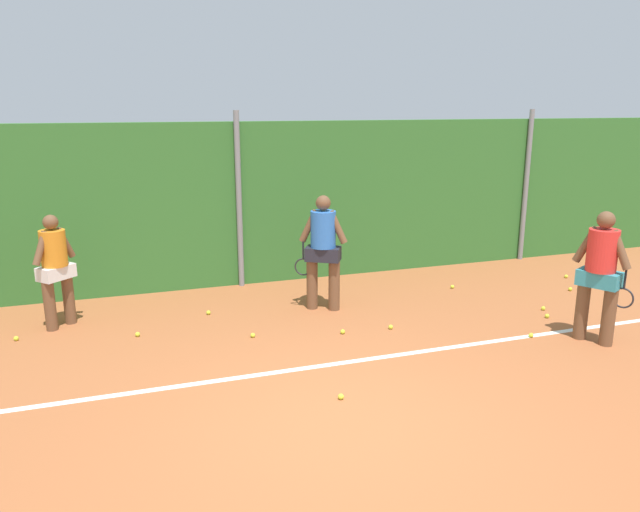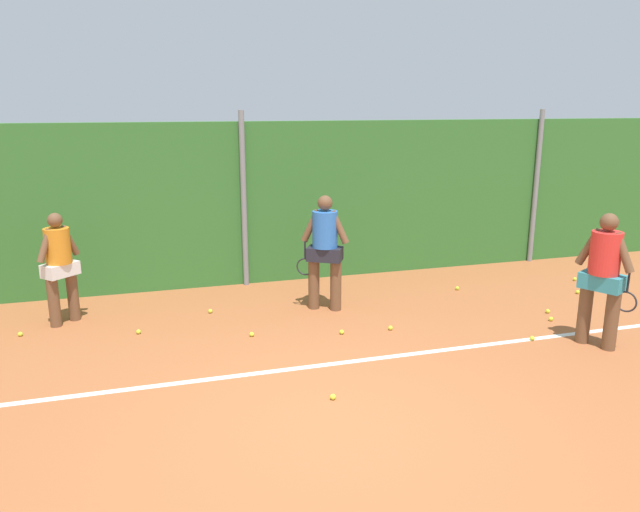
% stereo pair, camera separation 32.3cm
% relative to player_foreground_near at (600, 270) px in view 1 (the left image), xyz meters
% --- Properties ---
extents(ground_plane, '(31.86, 31.86, 0.00)m').
position_rel_player_foreground_near_xyz_m(ground_plane, '(-4.08, 0.55, -1.02)').
color(ground_plane, '#A85B33').
extents(hedge_fence_backdrop, '(20.71, 0.25, 2.90)m').
position_rel_player_foreground_near_xyz_m(hedge_fence_backdrop, '(-4.08, 4.34, 0.43)').
color(hedge_fence_backdrop, '#33702D').
rests_on(hedge_fence_backdrop, ground_plane).
extents(fence_post_center, '(0.10, 0.10, 3.09)m').
position_rel_player_foreground_near_xyz_m(fence_post_center, '(-4.08, 4.17, 0.52)').
color(fence_post_center, gray).
rests_on(fence_post_center, ground_plane).
extents(fence_post_right, '(0.10, 0.10, 3.09)m').
position_rel_player_foreground_near_xyz_m(fence_post_right, '(1.90, 4.17, 0.52)').
color(fence_post_right, gray).
rests_on(fence_post_right, ground_plane).
extents(court_baseline_paint, '(15.14, 0.10, 0.01)m').
position_rel_player_foreground_near_xyz_m(court_baseline_paint, '(-4.08, 0.43, -1.02)').
color(court_baseline_paint, white).
rests_on(court_baseline_paint, ground_plane).
extents(player_foreground_near, '(0.53, 0.73, 1.83)m').
position_rel_player_foreground_near_xyz_m(player_foreground_near, '(0.00, 0.00, 0.00)').
color(player_foreground_near, brown).
rests_on(player_foreground_near, ground_plane).
extents(player_midcourt, '(0.77, 0.54, 1.83)m').
position_rel_player_foreground_near_xyz_m(player_midcourt, '(-3.10, 2.48, 0.00)').
color(player_midcourt, brown).
rests_on(player_midcourt, ground_plane).
extents(player_backcourt_far, '(0.56, 0.54, 1.68)m').
position_rel_player_foreground_near_xyz_m(player_backcourt_far, '(-7.01, 2.97, -0.08)').
color(player_backcourt_far, brown).
rests_on(player_backcourt_far, ground_plane).
extents(tennis_ball_0, '(0.07, 0.07, 0.07)m').
position_rel_player_foreground_near_xyz_m(tennis_ball_0, '(-4.43, 1.64, -0.99)').
color(tennis_ball_0, '#CCDB33').
rests_on(tennis_ball_0, ground_plane).
extents(tennis_ball_1, '(0.07, 0.07, 0.07)m').
position_rel_player_foreground_near_xyz_m(tennis_ball_1, '(-3.18, 1.36, -0.99)').
color(tennis_ball_1, '#CCDB33').
rests_on(tennis_ball_1, ground_plane).
extents(tennis_ball_2, '(0.07, 0.07, 0.07)m').
position_rel_player_foreground_near_xyz_m(tennis_ball_2, '(-2.45, 1.32, -0.99)').
color(tennis_ball_2, '#CCDB33').
rests_on(tennis_ball_2, ground_plane).
extents(tennis_ball_3, '(0.07, 0.07, 0.07)m').
position_rel_player_foreground_near_xyz_m(tennis_ball_3, '(0.21, 1.29, -0.99)').
color(tennis_ball_3, '#CCDB33').
rests_on(tennis_ball_3, ground_plane).
extents(tennis_ball_4, '(0.07, 0.07, 0.07)m').
position_rel_player_foreground_near_xyz_m(tennis_ball_4, '(0.03, 0.98, -0.99)').
color(tennis_ball_4, '#CCDB33').
rests_on(tennis_ball_4, ground_plane).
extents(tennis_ball_6, '(0.07, 0.07, 0.07)m').
position_rel_player_foreground_near_xyz_m(tennis_ball_6, '(-4.88, 2.79, -0.99)').
color(tennis_ball_6, '#CCDB33').
rests_on(tennis_ball_6, ground_plane).
extents(tennis_ball_7, '(0.07, 0.07, 0.07)m').
position_rel_player_foreground_near_xyz_m(tennis_ball_7, '(-5.97, 2.20, -0.99)').
color(tennis_ball_7, '#CCDB33').
rests_on(tennis_ball_7, ground_plane).
extents(tennis_ball_8, '(0.07, 0.07, 0.07)m').
position_rel_player_foreground_near_xyz_m(tennis_ball_8, '(-0.56, 2.78, -0.99)').
color(tennis_ball_8, '#CCDB33').
rests_on(tennis_ball_8, ground_plane).
extents(tennis_ball_9, '(0.07, 0.07, 0.07)m').
position_rel_player_foreground_near_xyz_m(tennis_ball_9, '(-7.57, 2.57, -0.99)').
color(tennis_ball_9, '#CCDB33').
rests_on(tennis_ball_9, ground_plane).
extents(tennis_ball_10, '(0.07, 0.07, 0.07)m').
position_rel_player_foreground_near_xyz_m(tennis_ball_10, '(-3.89, -0.47, -0.99)').
color(tennis_ball_10, '#CCDB33').
rests_on(tennis_ball_10, ground_plane).
extents(tennis_ball_11, '(0.07, 0.07, 0.07)m').
position_rel_player_foreground_near_xyz_m(tennis_ball_11, '(1.34, 1.99, -0.99)').
color(tennis_ball_11, '#CCDB33').
rests_on(tennis_ball_11, ground_plane).
extents(tennis_ball_12, '(0.07, 0.07, 0.07)m').
position_rel_player_foreground_near_xyz_m(tennis_ball_12, '(-0.71, 0.39, -0.99)').
color(tennis_ball_12, '#CCDB33').
rests_on(tennis_ball_12, ground_plane).
extents(tennis_ball_13, '(0.07, 0.07, 0.07)m').
position_rel_player_foreground_near_xyz_m(tennis_ball_13, '(1.83, 2.67, -0.99)').
color(tennis_ball_13, '#CCDB33').
rests_on(tennis_ball_13, ground_plane).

